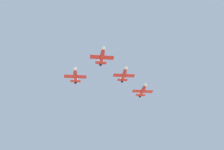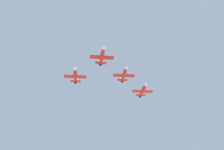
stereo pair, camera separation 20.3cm
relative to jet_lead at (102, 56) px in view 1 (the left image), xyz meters
The scene contains 4 objects.
jet_lead is the anchor object (origin of this frame).
jet_left_wingman 19.49m from the jet_lead, 102.02° to the left, with size 15.88×13.42×3.88m.
jet_right_wingman 19.76m from the jet_lead, behind, with size 16.12×13.91×3.97m.
jet_left_outer 38.99m from the jet_lead, 102.01° to the left, with size 16.49×13.68×4.00m.
Camera 1 is at (75.15, -107.61, 35.22)m, focal length 52.85 mm.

